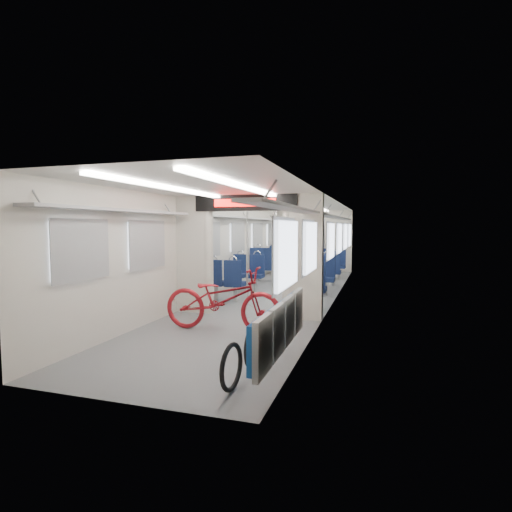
# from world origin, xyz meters

# --- Properties ---
(carriage) EXTENTS (12.00, 12.02, 2.31)m
(carriage) POSITION_xyz_m (0.00, -0.27, 1.50)
(carriage) COLOR #515456
(carriage) RESTS_ON ground
(bicycle) EXTENTS (2.01, 0.73, 1.05)m
(bicycle) POSITION_xyz_m (-0.01, -3.21, 0.53)
(bicycle) COLOR maroon
(bicycle) RESTS_ON ground
(flip_bench) EXTENTS (0.12, 2.15, 0.56)m
(flip_bench) POSITION_xyz_m (1.35, -4.82, 0.58)
(flip_bench) COLOR gray
(flip_bench) RESTS_ON carriage
(bike_hoop_a) EXTENTS (0.09, 0.51, 0.51)m
(bike_hoop_a) POSITION_xyz_m (0.98, -5.42, 0.23)
(bike_hoop_a) COLOR black
(bike_hoop_a) RESTS_ON ground
(bike_hoop_b) EXTENTS (0.06, 0.49, 0.49)m
(bike_hoop_b) POSITION_xyz_m (0.95, -4.69, 0.22)
(bike_hoop_b) COLOR black
(bike_hoop_b) RESTS_ON ground
(bike_hoop_c) EXTENTS (0.18, 0.49, 0.49)m
(bike_hoop_c) POSITION_xyz_m (0.99, -4.04, 0.22)
(bike_hoop_c) COLOR black
(bike_hoop_c) RESTS_ON ground
(seat_bay_near_left) EXTENTS (0.88, 1.94, 1.06)m
(seat_bay_near_left) POSITION_xyz_m (-0.93, 0.04, 0.53)
(seat_bay_near_left) COLOR #0C1738
(seat_bay_near_left) RESTS_ON ground
(seat_bay_near_right) EXTENTS (0.90, 2.01, 1.08)m
(seat_bay_near_right) POSITION_xyz_m (0.93, -0.13, 0.54)
(seat_bay_near_right) COLOR #0C1738
(seat_bay_near_right) RESTS_ON ground
(seat_bay_far_left) EXTENTS (0.96, 2.30, 1.17)m
(seat_bay_far_left) POSITION_xyz_m (-0.93, 3.68, 0.57)
(seat_bay_far_left) COLOR #0C1738
(seat_bay_far_left) RESTS_ON ground
(seat_bay_far_right) EXTENTS (0.90, 2.02, 1.08)m
(seat_bay_far_right) POSITION_xyz_m (0.93, 3.14, 0.54)
(seat_bay_far_right) COLOR #0C1738
(seat_bay_far_right) RESTS_ON ground
(stanchion_near_left) EXTENTS (0.04, 0.04, 2.30)m
(stanchion_near_left) POSITION_xyz_m (-0.28, -1.14, 1.15)
(stanchion_near_left) COLOR silver
(stanchion_near_left) RESTS_ON ground
(stanchion_near_right) EXTENTS (0.04, 0.04, 2.30)m
(stanchion_near_right) POSITION_xyz_m (0.41, -1.49, 1.15)
(stanchion_near_right) COLOR silver
(stanchion_near_right) RESTS_ON ground
(stanchion_far_left) EXTENTS (0.04, 0.04, 2.30)m
(stanchion_far_left) POSITION_xyz_m (-0.39, 1.81, 1.15)
(stanchion_far_left) COLOR silver
(stanchion_far_left) RESTS_ON ground
(stanchion_far_right) EXTENTS (0.04, 0.04, 2.30)m
(stanchion_far_right) POSITION_xyz_m (0.38, 1.91, 1.15)
(stanchion_far_right) COLOR silver
(stanchion_far_right) RESTS_ON ground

